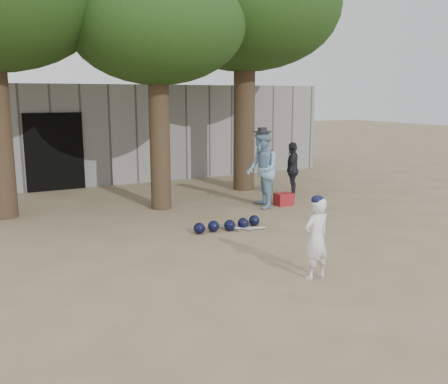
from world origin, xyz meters
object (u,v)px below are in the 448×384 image
spectator_dark (292,169)px  red_bag (284,199)px  spectator_blue (262,170)px  boy_player (316,238)px

spectator_dark → red_bag: spectator_dark is taller
spectator_blue → red_bag: spectator_blue is taller
boy_player → spectator_dark: 6.11m
boy_player → spectator_blue: spectator_blue is taller
boy_player → spectator_dark: (3.29, 5.15, 0.12)m
red_bag → boy_player: bearing=-119.5°
spectator_blue → spectator_dark: size_ratio=1.27×
boy_player → spectator_dark: spectator_dark is taller
red_bag → spectator_dark: bearing=44.1°
boy_player → red_bag: size_ratio=2.92×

